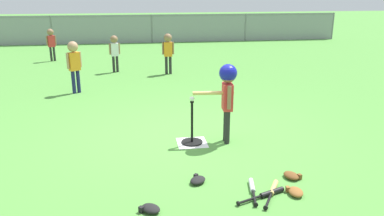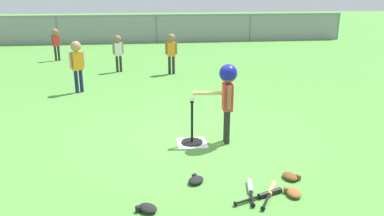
{
  "view_description": "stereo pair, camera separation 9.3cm",
  "coord_description": "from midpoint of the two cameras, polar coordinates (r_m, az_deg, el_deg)",
  "views": [
    {
      "loc": [
        -0.71,
        -5.59,
        2.24
      ],
      "look_at": [
        0.07,
        -0.27,
        0.55
      ],
      "focal_mm": 36.15,
      "sensor_mm": 36.0,
      "label": 1
    },
    {
      "loc": [
        -0.62,
        -5.6,
        2.24
      ],
      "look_at": [
        0.07,
        -0.27,
        0.55
      ],
      "focal_mm": 36.15,
      "sensor_mm": 36.0,
      "label": 2
    }
  ],
  "objects": [
    {
      "name": "glove_near_bats",
      "position": [
        4.18,
        -5.96,
        -14.49
      ],
      "size": [
        0.27,
        0.27,
        0.07
      ],
      "color": "black",
      "rests_on": "ground_plane"
    },
    {
      "name": "outfield_fence",
      "position": [
        16.42,
        -5.11,
        11.73
      ],
      "size": [
        16.06,
        0.06,
        1.15
      ],
      "color": "slate",
      "rests_on": "ground_plane"
    },
    {
      "name": "fielder_near_left",
      "position": [
        8.76,
        -16.33,
        6.84
      ],
      "size": [
        0.29,
        0.24,
        1.13
      ],
      "color": "#191E4C",
      "rests_on": "ground_plane"
    },
    {
      "name": "batting_tee",
      "position": [
        5.78,
        0.46,
        -4.24
      ],
      "size": [
        0.32,
        0.32,
        0.65
      ],
      "color": "black",
      "rests_on": "ground_plane"
    },
    {
      "name": "glove_outfield_drop",
      "position": [
        4.69,
        1.16,
        -10.58
      ],
      "size": [
        0.27,
        0.27,
        0.07
      ],
      "color": "black",
      "rests_on": "ground_plane"
    },
    {
      "name": "glove_tossed_aside",
      "position": [
        4.93,
        14.86,
        -9.73
      ],
      "size": [
        0.22,
        0.26,
        0.07
      ],
      "color": "brown",
      "rests_on": "ground_plane"
    },
    {
      "name": "batter_child",
      "position": [
        5.61,
        5.7,
        3.01
      ],
      "size": [
        0.64,
        0.34,
        1.19
      ],
      "color": "#262626",
      "rests_on": "ground_plane"
    },
    {
      "name": "spare_bat_wood",
      "position": [
        4.57,
        12.11,
        -11.89
      ],
      "size": [
        0.36,
        0.56,
        0.06
      ],
      "color": "#DBB266",
      "rests_on": "ground_plane"
    },
    {
      "name": "fielder_deep_center",
      "position": [
        10.74,
        -10.61,
        8.62
      ],
      "size": [
        0.29,
        0.2,
        1.0
      ],
      "color": "#262626",
      "rests_on": "ground_plane"
    },
    {
      "name": "fielder_near_right",
      "position": [
        12.94,
        -19.27,
        9.43
      ],
      "size": [
        0.28,
        0.2,
        1.0
      ],
      "color": "#262626",
      "rests_on": "ground_plane"
    },
    {
      "name": "home_plate",
      "position": [
        5.82,
        0.46,
        -5.13
      ],
      "size": [
        0.44,
        0.44,
        0.01
      ],
      "primitive_type": "cube",
      "color": "white",
      "rests_on": "ground_plane"
    },
    {
      "name": "spare_bat_black",
      "position": [
        4.49,
        11.34,
        -12.41
      ],
      "size": [
        0.61,
        0.28,
        0.06
      ],
      "color": "black",
      "rests_on": "ground_plane"
    },
    {
      "name": "glove_by_plate",
      "position": [
        4.59,
        15.31,
        -11.96
      ],
      "size": [
        0.18,
        0.23,
        0.07
      ],
      "color": "brown",
      "rests_on": "ground_plane"
    },
    {
      "name": "baseball_on_tee",
      "position": [
        5.59,
        0.48,
        1.36
      ],
      "size": [
        0.07,
        0.07,
        0.07
      ],
      "primitive_type": "sphere",
      "color": "white",
      "rests_on": "batting_tee"
    },
    {
      "name": "ground_plane",
      "position": [
        6.06,
        -0.53,
        -4.22
      ],
      "size": [
        60.0,
        60.0,
        0.0
      ],
      "primitive_type": "plane",
      "color": "#51933D"
    },
    {
      "name": "spare_bat_silver",
      "position": [
        4.58,
        9.2,
        -11.67
      ],
      "size": [
        0.16,
        0.56,
        0.06
      ],
      "color": "silver",
      "rests_on": "ground_plane"
    },
    {
      "name": "fielder_deep_right",
      "position": [
        10.31,
        -2.82,
        8.81
      ],
      "size": [
        0.32,
        0.21,
        1.07
      ],
      "color": "#262626",
      "rests_on": "ground_plane"
    }
  ]
}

